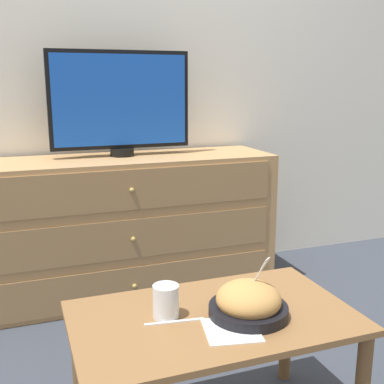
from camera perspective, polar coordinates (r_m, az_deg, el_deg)
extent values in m
plane|color=#383D47|center=(2.93, -8.63, -9.50)|extent=(12.00, 12.00, 0.00)
cube|color=white|center=(2.74, -9.70, 16.73)|extent=(12.00, 0.05, 2.60)
cube|color=tan|center=(2.57, -8.16, -4.03)|extent=(1.58, 0.44, 0.73)
cube|color=#A1794C|center=(2.45, -6.85, -10.96)|extent=(1.46, 0.01, 0.20)
sphere|color=tan|center=(2.44, -6.82, -11.02)|extent=(0.02, 0.02, 0.02)
cube|color=#A1794C|center=(2.36, -7.01, -5.54)|extent=(1.46, 0.01, 0.20)
sphere|color=tan|center=(2.36, -6.98, -5.58)|extent=(0.02, 0.02, 0.02)
cube|color=#A1794C|center=(2.30, -7.18, 0.25)|extent=(1.46, 0.01, 0.20)
sphere|color=tan|center=(2.29, -7.14, 0.22)|extent=(0.02, 0.02, 0.02)
cylinder|color=black|center=(2.54, -8.29, 4.70)|extent=(0.12, 0.12, 0.04)
cube|color=black|center=(2.52, -8.52, 10.73)|extent=(0.72, 0.04, 0.49)
cube|color=blue|center=(2.50, -8.42, 10.71)|extent=(0.68, 0.01, 0.45)
cube|color=olive|center=(1.49, 2.71, -14.64)|extent=(0.84, 0.50, 0.02)
cylinder|color=brown|center=(1.69, -13.23, -19.70)|extent=(0.04, 0.04, 0.41)
cylinder|color=brown|center=(1.91, 11.09, -15.53)|extent=(0.04, 0.04, 0.41)
cylinder|color=black|center=(1.48, 6.68, -13.78)|extent=(0.24, 0.24, 0.03)
ellipsoid|color=tan|center=(1.46, 6.72, -12.50)|extent=(0.19, 0.19, 0.11)
cube|color=white|center=(1.47, 7.29, -10.62)|extent=(0.05, 0.07, 0.14)
cube|color=white|center=(1.43, 8.69, -8.31)|extent=(0.03, 0.03, 0.03)
cylinder|color=beige|center=(1.46, -3.10, -13.48)|extent=(0.07, 0.07, 0.06)
cylinder|color=white|center=(1.45, -3.11, -12.81)|extent=(0.08, 0.08, 0.10)
cube|color=white|center=(1.40, 4.71, -16.01)|extent=(0.18, 0.18, 0.00)
cube|color=white|center=(1.44, -2.08, -15.13)|extent=(0.17, 0.03, 0.01)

